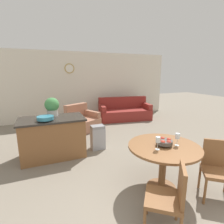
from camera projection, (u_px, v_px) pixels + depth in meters
name	position (u px, v px, depth m)	size (l,w,h in m)	color
wall_back	(80.00, 86.00, 7.15)	(8.00, 0.09, 2.70)	silver
dining_table	(163.00, 156.00, 2.78)	(1.13, 1.13, 0.77)	brown
dining_chair_near_left	(170.00, 195.00, 2.03)	(0.59, 0.59, 0.88)	brown
dining_chair_near_right	(217.00, 167.00, 2.66)	(0.59, 0.59, 0.88)	brown
fruit_bowl	(164.00, 142.00, 2.72)	(0.25, 0.25, 0.12)	#4C4742
wine_glass_left	(158.00, 140.00, 2.57)	(0.07, 0.07, 0.20)	silver
wine_glass_right	(177.00, 137.00, 2.71)	(0.07, 0.07, 0.20)	silver
kitchen_island	(53.00, 137.00, 3.95)	(1.40, 0.80, 0.90)	brown
teal_bowl	(45.00, 118.00, 3.63)	(0.34, 0.34, 0.10)	teal
potted_plant	(52.00, 106.00, 3.99)	(0.32, 0.32, 0.43)	beige
trash_bin	(98.00, 137.00, 4.38)	(0.34, 0.25, 0.61)	#9E9EA3
couch	(125.00, 112.00, 7.19)	(2.15, 1.18, 0.89)	maroon
armchair	(82.00, 121.00, 5.86)	(1.16, 1.19, 0.84)	#A87056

